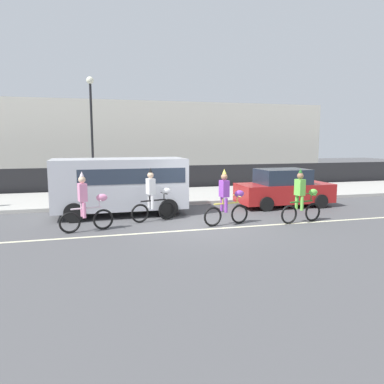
# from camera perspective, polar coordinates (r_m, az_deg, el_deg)

# --- Properties ---
(ground_plane) EXTENTS (80.00, 80.00, 0.00)m
(ground_plane) POSITION_cam_1_polar(r_m,az_deg,el_deg) (12.78, 2.40, -5.13)
(ground_plane) COLOR #4C4C4F
(road_centre_line) EXTENTS (36.00, 0.14, 0.01)m
(road_centre_line) POSITION_cam_1_polar(r_m,az_deg,el_deg) (12.31, 3.11, -5.62)
(road_centre_line) COLOR beige
(road_centre_line) RESTS_ON ground
(sidewalk_curb) EXTENTS (60.00, 5.00, 0.15)m
(sidewalk_curb) POSITION_cam_1_polar(r_m,az_deg,el_deg) (18.95, -3.64, -0.61)
(sidewalk_curb) COLOR #ADAAA3
(sidewalk_curb) RESTS_ON ground
(fence_line) EXTENTS (40.00, 0.08, 1.40)m
(fence_line) POSITION_cam_1_polar(r_m,az_deg,el_deg) (21.69, -5.23, 2.12)
(fence_line) COLOR black
(fence_line) RESTS_ON ground
(building_backdrop) EXTENTS (28.00, 8.00, 5.55)m
(building_backdrop) POSITION_cam_1_polar(r_m,az_deg,el_deg) (30.05, -8.86, 7.63)
(building_backdrop) COLOR beige
(building_backdrop) RESTS_ON ground
(parade_cyclist_pink) EXTENTS (1.69, 0.58, 1.92)m
(parade_cyclist_pink) POSITION_cam_1_polar(r_m,az_deg,el_deg) (12.27, -15.75, -1.96)
(parade_cyclist_pink) COLOR black
(parade_cyclist_pink) RESTS_ON ground
(parade_cyclist_zebra) EXTENTS (1.68, 0.61, 1.92)m
(parade_cyclist_zebra) POSITION_cam_1_polar(r_m,az_deg,el_deg) (13.38, -5.85, -0.90)
(parade_cyclist_zebra) COLOR black
(parade_cyclist_zebra) RESTS_ON ground
(parade_cyclist_purple) EXTENTS (1.71, 0.53, 1.92)m
(parade_cyclist_purple) POSITION_cam_1_polar(r_m,az_deg,el_deg) (12.75, 5.34, -1.33)
(parade_cyclist_purple) COLOR black
(parade_cyclist_purple) RESTS_ON ground
(parade_cyclist_lime) EXTENTS (1.71, 0.52, 1.92)m
(parade_cyclist_lime) POSITION_cam_1_polar(r_m,az_deg,el_deg) (13.61, 16.41, -1.03)
(parade_cyclist_lime) COLOR black
(parade_cyclist_lime) RESTS_ON ground
(parked_van_silver) EXTENTS (5.00, 2.22, 2.18)m
(parked_van_silver) POSITION_cam_1_polar(r_m,az_deg,el_deg) (14.68, -10.66, 1.51)
(parked_van_silver) COLOR silver
(parked_van_silver) RESTS_ON ground
(parked_car_red) EXTENTS (4.10, 1.92, 1.64)m
(parked_car_red) POSITION_cam_1_polar(r_m,az_deg,el_deg) (16.79, 13.78, 0.50)
(parked_car_red) COLOR #AD1E1E
(parked_car_red) RESTS_ON ground
(street_lamp_post) EXTENTS (0.36, 0.36, 5.86)m
(street_lamp_post) POSITION_cam_1_polar(r_m,az_deg,el_deg) (19.86, -15.08, 10.85)
(street_lamp_post) COLOR black
(street_lamp_post) RESTS_ON sidewalk_curb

